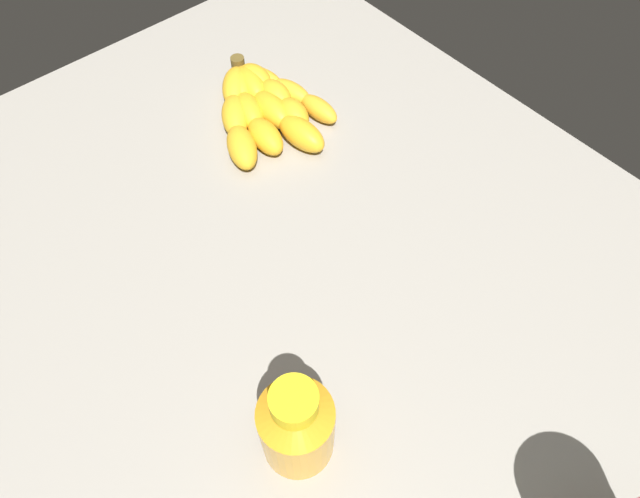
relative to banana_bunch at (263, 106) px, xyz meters
The scene contains 3 objects.
ground_plane 24.47cm from the banana_bunch, 24.64° to the right, with size 99.99×79.23×3.92cm, color gray.
banana_bunch is the anchor object (origin of this frame).
honey_bottle 45.58cm from the banana_bunch, 33.26° to the right, with size 6.80×6.80×12.94cm.
Camera 1 is at (28.73, -23.03, 55.97)cm, focal length 32.04 mm.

